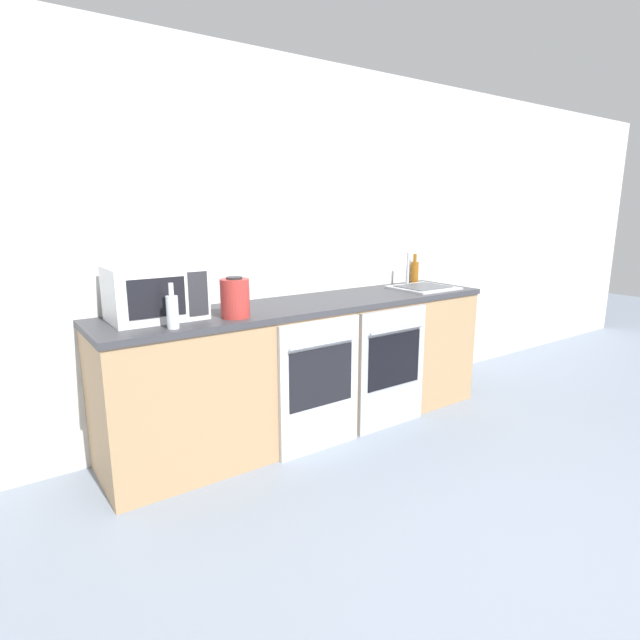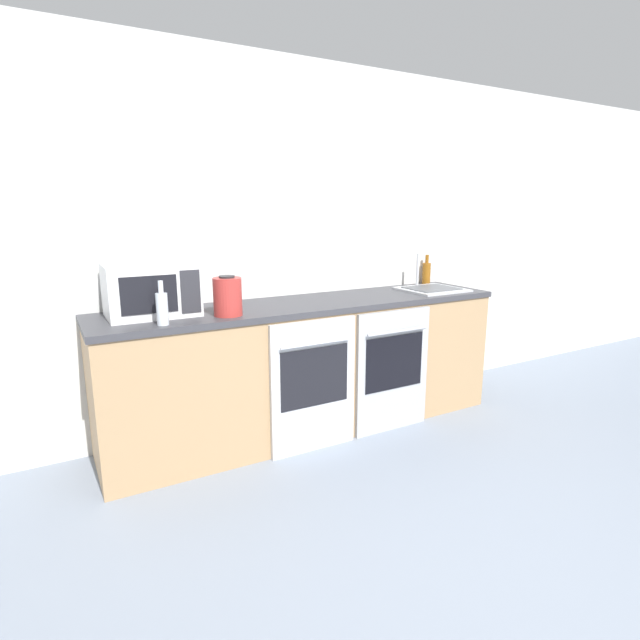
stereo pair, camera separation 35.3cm
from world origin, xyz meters
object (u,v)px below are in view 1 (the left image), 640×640
object	(u,v)px
kettle	(235,298)
sink	(422,287)
oven_left	(320,386)
bottle_clear	(172,311)
oven_right	(392,368)
bottle_amber	(414,271)
microwave	(155,292)

from	to	relation	value
kettle	sink	bearing A→B (deg)	4.19
oven_left	bottle_clear	xyz separation A→B (m)	(-0.90, 0.10, 0.59)
bottle_clear	oven_right	bearing A→B (deg)	-3.58
kettle	oven_left	bearing A→B (deg)	-18.09
bottle_clear	kettle	bearing A→B (deg)	9.50
oven_right	bottle_amber	world-z (taller)	bottle_amber
bottle_amber	kettle	world-z (taller)	bottle_amber
oven_left	bottle_clear	bearing A→B (deg)	173.90
microwave	kettle	size ratio (longest dim) A/B	2.16
oven_left	bottle_amber	xyz separation A→B (m)	(1.41, 0.57, 0.59)
oven_left	microwave	distance (m)	1.17
kettle	sink	xyz separation A→B (m)	(1.72, 0.13, -0.10)
microwave	sink	distance (m)	2.13
bottle_clear	kettle	distance (m)	0.41
bottle_amber	bottle_clear	xyz separation A→B (m)	(-2.31, -0.47, -0.00)
microwave	bottle_amber	bearing A→B (deg)	4.64
oven_left	sink	distance (m)	1.35
bottle_clear	sink	xyz separation A→B (m)	(2.12, 0.19, -0.08)
oven_right	bottle_amber	size ratio (longest dim) A/B	3.53
oven_left	bottle_amber	world-z (taller)	bottle_amber
bottle_clear	sink	bearing A→B (deg)	5.20
microwave	bottle_amber	distance (m)	2.32
bottle_amber	kettle	size ratio (longest dim) A/B	1.04
oven_right	kettle	xyz separation A→B (m)	(-1.14, 0.16, 0.60)
oven_left	sink	xyz separation A→B (m)	(1.22, 0.29, 0.50)
oven_left	oven_right	xyz separation A→B (m)	(0.64, 0.00, 0.00)
bottle_amber	microwave	bearing A→B (deg)	-175.36
bottle_amber	kettle	bearing A→B (deg)	-168.00
oven_left	oven_right	bearing A→B (deg)	0.00
bottle_clear	sink	distance (m)	2.13
bottle_amber	sink	size ratio (longest dim) A/B	0.54
bottle_amber	bottle_clear	world-z (taller)	bottle_amber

